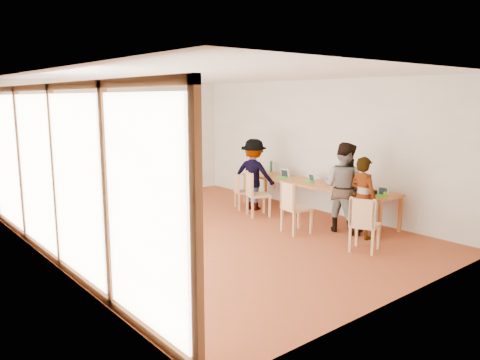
# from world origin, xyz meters

# --- Properties ---
(ground) EXTENTS (8.00, 8.00, 0.00)m
(ground) POSITION_xyz_m (0.00, 0.00, 0.00)
(ground) COLOR #A14427
(ground) RESTS_ON ground
(wall_back) EXTENTS (6.00, 0.10, 3.00)m
(wall_back) POSITION_xyz_m (0.00, 4.00, 1.50)
(wall_back) COLOR beige
(wall_back) RESTS_ON ground
(wall_front) EXTENTS (6.00, 0.10, 3.00)m
(wall_front) POSITION_xyz_m (0.00, -4.00, 1.50)
(wall_front) COLOR beige
(wall_front) RESTS_ON ground
(wall_right) EXTENTS (0.10, 8.00, 3.00)m
(wall_right) POSITION_xyz_m (3.00, 0.00, 1.50)
(wall_right) COLOR beige
(wall_right) RESTS_ON ground
(window_wall) EXTENTS (0.10, 8.00, 3.00)m
(window_wall) POSITION_xyz_m (-2.96, 0.00, 1.50)
(window_wall) COLOR white
(window_wall) RESTS_ON ground
(ceiling) EXTENTS (6.00, 8.00, 0.04)m
(ceiling) POSITION_xyz_m (0.00, 0.00, 3.02)
(ceiling) COLOR white
(ceiling) RESTS_ON wall_back
(communal_table) EXTENTS (0.80, 4.00, 0.75)m
(communal_table) POSITION_xyz_m (2.50, -0.34, 0.70)
(communal_table) COLOR #C4692B
(communal_table) RESTS_ON ground
(side_table) EXTENTS (0.90, 0.90, 0.75)m
(side_table) POSITION_xyz_m (-2.17, 2.27, 0.67)
(side_table) COLOR #C4692B
(side_table) RESTS_ON ground
(chair_near) EXTENTS (0.57, 0.57, 0.51)m
(chair_near) POSITION_xyz_m (1.24, -2.57, 0.59)
(chair_near) COLOR tan
(chair_near) RESTS_ON ground
(chair_mid) EXTENTS (0.55, 0.55, 0.54)m
(chair_mid) POSITION_xyz_m (1.14, -1.00, 0.62)
(chair_mid) COLOR tan
(chair_mid) RESTS_ON ground
(chair_far) EXTENTS (0.61, 0.61, 0.53)m
(chair_far) POSITION_xyz_m (1.45, 0.47, 0.61)
(chair_far) COLOR tan
(chair_far) RESTS_ON ground
(chair_empty) EXTENTS (0.52, 0.52, 0.45)m
(chair_empty) POSITION_xyz_m (1.68, 1.22, 0.52)
(chair_empty) COLOR tan
(chair_empty) RESTS_ON ground
(chair_spare) EXTENTS (0.50, 0.50, 0.44)m
(chair_spare) POSITION_xyz_m (-1.31, 2.42, 0.51)
(chair_spare) COLOR tan
(chair_spare) RESTS_ON ground
(person_near) EXTENTS (0.40, 0.58, 1.54)m
(person_near) POSITION_xyz_m (1.94, -2.04, 0.77)
(person_near) COLOR gray
(person_near) RESTS_ON ground
(person_mid) EXTENTS (0.79, 0.95, 1.76)m
(person_mid) POSITION_xyz_m (2.02, -1.52, 0.88)
(person_mid) COLOR gray
(person_mid) RESTS_ON ground
(person_far) EXTENTS (1.01, 1.23, 1.66)m
(person_far) POSITION_xyz_m (1.88, 0.97, 0.83)
(person_far) COLOR gray
(person_far) RESTS_ON ground
(laptop_near) EXTENTS (0.23, 0.25, 0.18)m
(laptop_near) POSITION_xyz_m (2.43, -2.13, 0.80)
(laptop_near) COLOR #48DA2F
(laptop_near) RESTS_ON communal_table
(laptop_mid) EXTENTS (0.21, 0.24, 0.18)m
(laptop_mid) POSITION_xyz_m (2.54, -0.20, 0.80)
(laptop_mid) COLOR #48DA2F
(laptop_mid) RESTS_ON communal_table
(laptop_far) EXTENTS (0.25, 0.27, 0.21)m
(laptop_far) POSITION_xyz_m (2.45, 0.55, 0.81)
(laptop_far) COLOR #48DA2F
(laptop_far) RESTS_ON communal_table
(yellow_mug) EXTENTS (0.14, 0.14, 0.09)m
(yellow_mug) POSITION_xyz_m (2.52, -2.14, 0.79)
(yellow_mug) COLOR gold
(yellow_mug) RESTS_ON communal_table
(green_bottle) EXTENTS (0.07, 0.07, 0.28)m
(green_bottle) POSITION_xyz_m (2.82, 1.38, 0.89)
(green_bottle) COLOR #1C643A
(green_bottle) RESTS_ON communal_table
(clear_glass) EXTENTS (0.07, 0.07, 0.09)m
(clear_glass) POSITION_xyz_m (2.77, -1.19, 0.80)
(clear_glass) COLOR silver
(clear_glass) RESTS_ON communal_table
(condiment_cup) EXTENTS (0.08, 0.08, 0.06)m
(condiment_cup) POSITION_xyz_m (2.17, -1.24, 0.78)
(condiment_cup) COLOR white
(condiment_cup) RESTS_ON communal_table
(pink_phone) EXTENTS (0.05, 0.10, 0.01)m
(pink_phone) POSITION_xyz_m (2.38, -0.47, 0.76)
(pink_phone) COLOR #B92B6A
(pink_phone) RESTS_ON communal_table
(black_pouch) EXTENTS (0.16, 0.26, 0.09)m
(black_pouch) POSITION_xyz_m (2.34, -1.89, 0.80)
(black_pouch) COLOR black
(black_pouch) RESTS_ON communal_table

